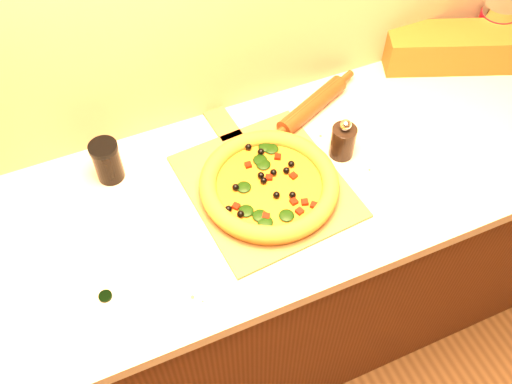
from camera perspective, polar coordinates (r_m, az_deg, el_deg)
name	(u,v)px	position (r m, az deg, el deg)	size (l,w,h in m)	color
cabinet	(237,283)	(1.91, -1.95, -9.12)	(2.80, 0.65, 0.86)	#47230F
countertop	(232,202)	(1.53, -2.41, -1.04)	(2.84, 0.68, 0.04)	beige
pizza_peel	(263,181)	(1.54, 0.67, 1.07)	(0.43, 0.61, 0.01)	brown
pizza	(269,185)	(1.50, 1.32, 0.73)	(0.37, 0.37, 0.05)	#AE832B
bottle_cap	(105,296)	(1.40, -14.83, -10.03)	(0.03, 0.03, 0.01)	black
pepper_grinder	(343,141)	(1.59, 8.69, 5.10)	(0.07, 0.07, 0.13)	black
rolling_pin	(312,106)	(1.72, 5.65, 8.60)	(0.36, 0.18, 0.05)	#53250E
coffee_canister	(495,24)	(2.07, 22.80, 15.22)	(0.11, 0.11, 0.15)	silver
bread_bag	(453,48)	(1.96, 19.09, 13.49)	(0.43, 0.14, 0.12)	brown
dark_jar	(107,161)	(1.56, -14.66, 3.00)	(0.08, 0.08, 0.12)	black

